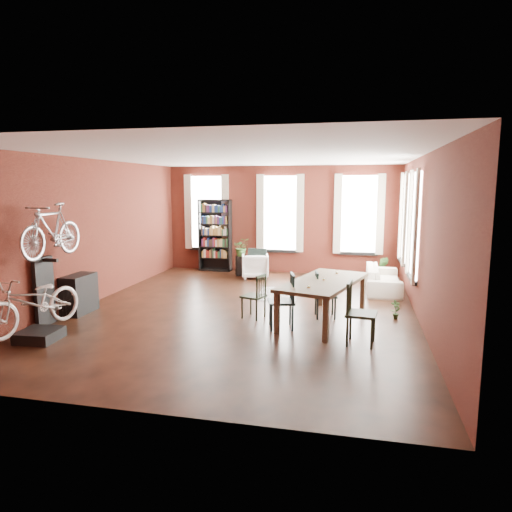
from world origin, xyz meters
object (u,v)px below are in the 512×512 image
(dining_table, at_px, (323,301))
(dining_chair_d, at_px, (325,295))
(bicycle_floor, at_px, (32,276))
(dining_chair_b, at_px, (254,296))
(cream_sofa, at_px, (383,275))
(console_table, at_px, (79,294))
(bike_trainer, at_px, (40,335))
(dining_chair_c, at_px, (361,314))
(dining_chair_a, at_px, (281,301))
(white_armchair, at_px, (255,265))
(bookshelf, at_px, (215,235))
(plant_stand, at_px, (241,266))

(dining_table, distance_m, dining_chair_d, 0.30)
(bicycle_floor, bearing_deg, dining_chair_b, 45.19)
(cream_sofa, relative_size, console_table, 2.60)
(bike_trainer, distance_m, bicycle_floor, 1.03)
(dining_chair_c, bearing_deg, bicycle_floor, 107.27)
(dining_chair_c, distance_m, cream_sofa, 4.21)
(dining_chair_a, bearing_deg, dining_table, 114.23)
(dining_chair_a, height_order, console_table, dining_chair_a)
(dining_chair_a, distance_m, console_table, 4.24)
(dining_chair_a, distance_m, cream_sofa, 4.12)
(dining_chair_a, height_order, dining_chair_c, dining_chair_c)
(console_table, distance_m, bicycle_floor, 1.87)
(cream_sofa, bearing_deg, dining_chair_b, 139.19)
(cream_sofa, height_order, bicycle_floor, bicycle_floor)
(white_armchair, bearing_deg, bike_trainer, 54.74)
(bookshelf, relative_size, white_armchair, 2.90)
(dining_chair_c, distance_m, white_armchair, 5.82)
(bike_trainer, bearing_deg, dining_chair_c, 10.77)
(dining_table, height_order, bike_trainer, dining_table)
(bike_trainer, bearing_deg, white_armchair, 68.37)
(console_table, bearing_deg, dining_table, 5.63)
(dining_chair_a, xyz_separation_m, bookshelf, (-2.96, 5.30, 0.59))
(dining_chair_b, height_order, dining_chair_d, dining_chair_d)
(dining_chair_b, height_order, white_armchair, dining_chair_b)
(dining_chair_c, height_order, dining_chair_d, dining_chair_c)
(plant_stand, bearing_deg, dining_chair_c, -57.14)
(dining_chair_d, relative_size, bookshelf, 0.42)
(dining_chair_a, distance_m, dining_chair_d, 1.16)
(dining_table, bearing_deg, bike_trainer, -138.72)
(dining_chair_a, xyz_separation_m, bicycle_floor, (-3.94, -1.59, 0.61))
(bike_trainer, height_order, bicycle_floor, bicycle_floor)
(plant_stand, relative_size, bicycle_floor, 0.30)
(console_table, bearing_deg, white_armchair, 57.81)
(bookshelf, bearing_deg, dining_chair_d, -49.99)
(dining_table, relative_size, dining_chair_c, 2.29)
(dining_chair_a, xyz_separation_m, bike_trainer, (-3.89, -1.58, -0.42))
(dining_chair_d, distance_m, bookshelf, 5.80)
(dining_chair_d, bearing_deg, dining_chair_c, -166.12)
(dining_chair_c, bearing_deg, dining_chair_d, 31.75)
(dining_chair_a, height_order, bicycle_floor, bicycle_floor)
(dining_table, xyz_separation_m, dining_chair_b, (-1.37, -0.05, 0.04))
(dining_chair_d, xyz_separation_m, plant_stand, (-2.75, 3.86, -0.18))
(dining_chair_a, xyz_separation_m, dining_chair_d, (0.74, 0.89, -0.05))
(dining_table, relative_size, dining_chair_a, 2.35)
(console_table, distance_m, plant_stand, 5.16)
(dining_chair_d, height_order, plant_stand, dining_chair_d)
(white_armchair, distance_m, bicycle_floor, 6.56)
(dining_chair_b, xyz_separation_m, bike_trainer, (-3.25, -2.13, -0.35))
(dining_chair_a, relative_size, plant_stand, 1.80)
(white_armchair, height_order, bike_trainer, white_armchair)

